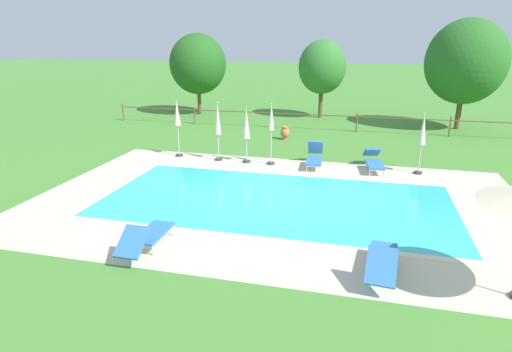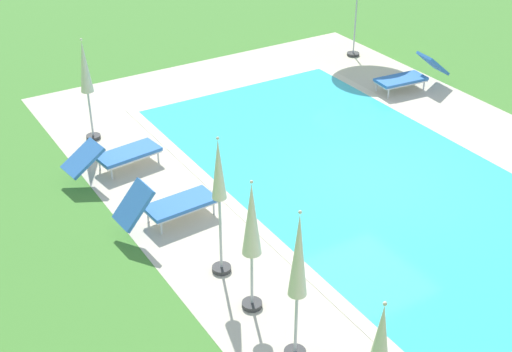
{
  "view_description": "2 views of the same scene",
  "coord_description": "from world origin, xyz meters",
  "px_view_note": "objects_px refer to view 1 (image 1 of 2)",
  "views": [
    {
      "loc": [
        2.48,
        -12.51,
        4.93
      ],
      "look_at": [
        -0.77,
        0.5,
        0.6
      ],
      "focal_mm": 30.06,
      "sensor_mm": 36.0,
      "label": 1
    },
    {
      "loc": [
        -9.49,
        8.48,
        7.39
      ],
      "look_at": [
        0.38,
        2.46,
        0.67
      ],
      "focal_mm": 50.6,
      "sensor_mm": 36.0,
      "label": 2
    }
  ],
  "objects_px": {
    "patio_umbrella_closed_row_centre": "(271,124)",
    "patio_umbrella_closed_deck_corner": "(246,127)",
    "sun_lounger_north_end": "(148,236)",
    "patio_umbrella_closed_row_mid_west": "(218,123)",
    "patio_umbrella_closed_row_mid_east": "(423,134)",
    "tree_far_west": "(322,67)",
    "sun_lounger_north_near_steps": "(374,161)",
    "tree_west_mid": "(198,64)",
    "sun_lounger_north_far": "(314,157)",
    "patio_umbrella_closed_row_west": "(177,118)",
    "tree_centre": "(466,62)",
    "terracotta_urn_by_tree": "(285,132)",
    "sun_lounger_north_mid": "(382,259)"
  },
  "relations": [
    {
      "from": "sun_lounger_north_end",
      "to": "patio_umbrella_closed_deck_corner",
      "type": "relative_size",
      "value": 0.89
    },
    {
      "from": "sun_lounger_north_end",
      "to": "tree_far_west",
      "type": "distance_m",
      "value": 19.76
    },
    {
      "from": "patio_umbrella_closed_row_west",
      "to": "terracotta_urn_by_tree",
      "type": "bearing_deg",
      "value": 47.8
    },
    {
      "from": "sun_lounger_north_near_steps",
      "to": "sun_lounger_north_far",
      "type": "xyz_separation_m",
      "value": [
        -2.31,
        -0.07,
        0.03
      ]
    },
    {
      "from": "sun_lounger_north_near_steps",
      "to": "patio_umbrella_closed_row_west",
      "type": "xyz_separation_m",
      "value": [
        -8.22,
        0.06,
        1.32
      ]
    },
    {
      "from": "sun_lounger_north_end",
      "to": "patio_umbrella_closed_row_west",
      "type": "distance_m",
      "value": 8.83
    },
    {
      "from": "sun_lounger_north_mid",
      "to": "sun_lounger_north_near_steps",
      "type": "bearing_deg",
      "value": 90.6
    },
    {
      "from": "patio_umbrella_closed_row_west",
      "to": "tree_centre",
      "type": "relative_size",
      "value": 0.41
    },
    {
      "from": "patio_umbrella_closed_row_west",
      "to": "patio_umbrella_closed_row_mid_west",
      "type": "bearing_deg",
      "value": -6.38
    },
    {
      "from": "patio_umbrella_closed_row_west",
      "to": "patio_umbrella_closed_row_centre",
      "type": "height_order",
      "value": "patio_umbrella_closed_row_centre"
    },
    {
      "from": "patio_umbrella_closed_row_west",
      "to": "patio_umbrella_closed_row_mid_west",
      "type": "height_order",
      "value": "patio_umbrella_closed_row_mid_west"
    },
    {
      "from": "patio_umbrella_closed_deck_corner",
      "to": "tree_far_west",
      "type": "distance_m",
      "value": 11.68
    },
    {
      "from": "tree_far_west",
      "to": "tree_centre",
      "type": "bearing_deg",
      "value": -13.34
    },
    {
      "from": "patio_umbrella_closed_deck_corner",
      "to": "patio_umbrella_closed_row_west",
      "type": "bearing_deg",
      "value": 175.66
    },
    {
      "from": "patio_umbrella_closed_row_centre",
      "to": "patio_umbrella_closed_deck_corner",
      "type": "relative_size",
      "value": 1.1
    },
    {
      "from": "sun_lounger_north_end",
      "to": "terracotta_urn_by_tree",
      "type": "bearing_deg",
      "value": 85.04
    },
    {
      "from": "patio_umbrella_closed_row_mid_west",
      "to": "patio_umbrella_closed_deck_corner",
      "type": "relative_size",
      "value": 1.08
    },
    {
      "from": "patio_umbrella_closed_row_mid_west",
      "to": "patio_umbrella_closed_row_mid_east",
      "type": "bearing_deg",
      "value": 0.35
    },
    {
      "from": "patio_umbrella_closed_row_west",
      "to": "patio_umbrella_closed_row_centre",
      "type": "relative_size",
      "value": 0.97
    },
    {
      "from": "tree_centre",
      "to": "sun_lounger_north_near_steps",
      "type": "bearing_deg",
      "value": -116.54
    },
    {
      "from": "sun_lounger_north_mid",
      "to": "patio_umbrella_closed_row_west",
      "type": "xyz_separation_m",
      "value": [
        -8.3,
        8.1,
        1.31
      ]
    },
    {
      "from": "sun_lounger_north_end",
      "to": "terracotta_urn_by_tree",
      "type": "xyz_separation_m",
      "value": [
        1.09,
        12.56,
        -0.01
      ]
    },
    {
      "from": "tree_centre",
      "to": "patio_umbrella_closed_row_centre",
      "type": "bearing_deg",
      "value": -132.4
    },
    {
      "from": "sun_lounger_north_near_steps",
      "to": "sun_lounger_north_far",
      "type": "relative_size",
      "value": 1.09
    },
    {
      "from": "sun_lounger_north_end",
      "to": "tree_far_west",
      "type": "xyz_separation_m",
      "value": [
        2.16,
        19.44,
        2.81
      ]
    },
    {
      "from": "sun_lounger_north_end",
      "to": "patio_umbrella_closed_row_mid_east",
      "type": "xyz_separation_m",
      "value": [
        7.05,
        8.1,
        1.18
      ]
    },
    {
      "from": "sun_lounger_north_mid",
      "to": "sun_lounger_north_far",
      "type": "xyz_separation_m",
      "value": [
        -2.39,
        7.96,
        0.01
      ]
    },
    {
      "from": "terracotta_urn_by_tree",
      "to": "tree_far_west",
      "type": "distance_m",
      "value": 7.5
    },
    {
      "from": "patio_umbrella_closed_row_mid_west",
      "to": "sun_lounger_north_near_steps",
      "type": "bearing_deg",
      "value": 1.35
    },
    {
      "from": "patio_umbrella_closed_row_centre",
      "to": "terracotta_urn_by_tree",
      "type": "distance_m",
      "value": 4.76
    },
    {
      "from": "sun_lounger_north_near_steps",
      "to": "tree_west_mid",
      "type": "xyz_separation_m",
      "value": [
        -11.34,
        10.58,
        2.93
      ]
    },
    {
      "from": "sun_lounger_north_near_steps",
      "to": "sun_lounger_north_far",
      "type": "bearing_deg",
      "value": -178.17
    },
    {
      "from": "sun_lounger_north_end",
      "to": "patio_umbrella_closed_row_mid_west",
      "type": "relative_size",
      "value": 0.82
    },
    {
      "from": "sun_lounger_north_near_steps",
      "to": "sun_lounger_north_mid",
      "type": "relative_size",
      "value": 1.04
    },
    {
      "from": "patio_umbrella_closed_row_west",
      "to": "tree_centre",
      "type": "xyz_separation_m",
      "value": [
        12.89,
        9.3,
        2.01
      ]
    },
    {
      "from": "patio_umbrella_closed_row_mid_east",
      "to": "tree_far_west",
      "type": "height_order",
      "value": "tree_far_west"
    },
    {
      "from": "sun_lounger_north_end",
      "to": "tree_far_west",
      "type": "relative_size",
      "value": 0.42
    },
    {
      "from": "patio_umbrella_closed_row_west",
      "to": "tree_far_west",
      "type": "relative_size",
      "value": 0.5
    },
    {
      "from": "patio_umbrella_closed_row_west",
      "to": "terracotta_urn_by_tree",
      "type": "distance_m",
      "value": 5.96
    },
    {
      "from": "sun_lounger_north_end",
      "to": "sun_lounger_north_near_steps",
      "type": "bearing_deg",
      "value": 56.6
    },
    {
      "from": "patio_umbrella_closed_row_mid_west",
      "to": "patio_umbrella_closed_row_centre",
      "type": "height_order",
      "value": "patio_umbrella_closed_row_centre"
    },
    {
      "from": "tree_far_west",
      "to": "tree_centre",
      "type": "relative_size",
      "value": 0.81
    },
    {
      "from": "sun_lounger_north_mid",
      "to": "patio_umbrella_closed_row_mid_east",
      "type": "relative_size",
      "value": 0.86
    },
    {
      "from": "patio_umbrella_closed_deck_corner",
      "to": "patio_umbrella_closed_row_centre",
      "type": "bearing_deg",
      "value": -2.01
    },
    {
      "from": "patio_umbrella_closed_deck_corner",
      "to": "terracotta_urn_by_tree",
      "type": "distance_m",
      "value": 4.75
    },
    {
      "from": "sun_lounger_north_near_steps",
      "to": "tree_far_west",
      "type": "relative_size",
      "value": 0.43
    },
    {
      "from": "sun_lounger_north_mid",
      "to": "patio_umbrella_closed_row_centre",
      "type": "relative_size",
      "value": 0.81
    },
    {
      "from": "terracotta_urn_by_tree",
      "to": "sun_lounger_north_end",
      "type": "bearing_deg",
      "value": -94.96
    },
    {
      "from": "patio_umbrella_closed_row_mid_east",
      "to": "tree_west_mid",
      "type": "height_order",
      "value": "tree_west_mid"
    },
    {
      "from": "sun_lounger_north_end",
      "to": "patio_umbrella_closed_row_mid_east",
      "type": "height_order",
      "value": "patio_umbrella_closed_row_mid_east"
    }
  ]
}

